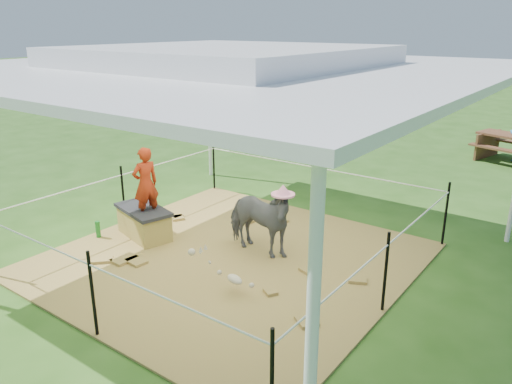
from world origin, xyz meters
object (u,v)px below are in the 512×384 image
Objects in this scene: green_bottle at (98,229)px; pony at (258,220)px; straw_bale at (144,224)px; foal at (235,277)px; woman at (145,177)px.

green_bottle is 2.55m from pony.
straw_bale reaches higher than green_bottle.
foal reaches higher than straw_bale.
pony reaches higher than foal.
pony is at bearing 17.12° from straw_bale.
straw_bale is 1.88m from pony.
green_bottle is at bearing -140.71° from straw_bale.
green_bottle is (-0.55, -0.45, -0.08)m from straw_bale.
pony is 1.54× the size of foal.
green_bottle is at bearing -40.41° from woman.
pony is (1.67, 0.55, -0.46)m from woman.
green_bottle is 2.76m from foal.
straw_bale is at bearing 39.29° from green_bottle.
foal is at bearing -155.45° from pony.
woman is 1.15m from green_bottle.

